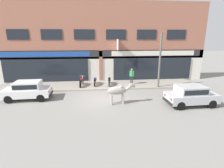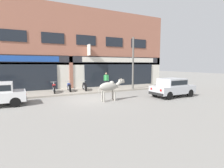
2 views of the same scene
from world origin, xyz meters
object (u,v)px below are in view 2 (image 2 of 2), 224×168
Objects in this scene: utility_pole at (133,63)px; motorcycle_0 at (54,88)px; motorcycle_1 at (69,87)px; pedestrian at (106,79)px; motorcycle_2 at (84,86)px; cow at (110,87)px; car_1 at (172,87)px.

motorcycle_0 is at bearing 171.63° from utility_pole.
utility_pole is at bearing -12.35° from motorcycle_1.
motorcycle_0 is 5.04m from pedestrian.
motorcycle_0 is at bearing -177.57° from motorcycle_2.
motorcycle_1 is 1.42m from motorcycle_2.
motorcycle_1 is 1.13× the size of pedestrian.
motorcycle_0 is at bearing 122.55° from cow.
motorcycle_2 is 1.13× the size of pedestrian.
car_1 is (5.10, -0.79, -0.19)m from cow.
car_1 is 2.03× the size of motorcycle_2.
motorcycle_1 is at bearing 9.98° from motorcycle_0.
motorcycle_0 is 1.00× the size of motorcycle_1.
motorcycle_1 is at bearing 175.22° from motorcycle_2.
cow is 0.43× the size of utility_pole.
motorcycle_1 is (-6.78, 5.76, -0.29)m from car_1.
cow is 0.59× the size of car_1.
motorcycle_0 is at bearing -178.36° from pedestrian.
motorcycle_2 is at bearing 2.43° from motorcycle_0.
utility_pole is (6.01, -1.32, 2.12)m from motorcycle_1.
car_1 is 2.29× the size of pedestrian.
cow is 1.34× the size of pedestrian.
motorcycle_2 is 5.20m from utility_pole.
motorcycle_2 is (-5.36, 5.64, -0.29)m from car_1.
motorcycle_0 is 7.72m from utility_pole.
cow is at bearing 171.15° from car_1.
motorcycle_1 and motorcycle_2 have the same top height.
utility_pole reaches higher than car_1.
pedestrian reaches higher than car_1.
car_1 reaches higher than motorcycle_2.
utility_pole is at bearing -27.61° from pedestrian.
car_1 is 0.73× the size of utility_pole.
utility_pole is at bearing -14.61° from motorcycle_2.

